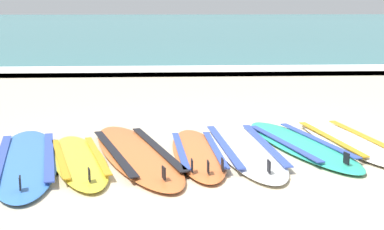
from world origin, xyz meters
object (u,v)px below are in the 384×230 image
Objects in this scene: surfboard_2 at (136,153)px; surfboard_3 at (198,152)px; surfboard_0 at (25,160)px; surfboard_4 at (244,148)px; surfboard_1 at (79,160)px; surfboard_5 at (300,144)px; surfboard_6 at (347,140)px.

surfboard_3 is (0.65, -0.02, 0.00)m from surfboard_2.
surfboard_4 is at bearing 8.60° from surfboard_0.
surfboard_2 and surfboard_3 have the same top height.
surfboard_1 is (0.54, -0.03, 0.00)m from surfboard_0.
surfboard_4 is 1.07× the size of surfboard_5.
surfboard_0 is 1.74m from surfboard_3.
surfboard_5 is 0.60m from surfboard_6.
surfboard_1 and surfboard_6 have the same top height.
surfboard_0 is at bearing -174.38° from surfboard_3.
surfboard_1 is 1.22m from surfboard_3.
surfboard_6 is at bearing 9.73° from surfboard_0.
surfboard_5 is at bearing -166.68° from surfboard_6.
surfboard_2 is at bearing -172.69° from surfboard_4.
surfboard_0 and surfboard_3 have the same top height.
surfboard_1 is 3.00m from surfboard_6.
surfboard_0 is at bearing -170.03° from surfboard_2.
surfboard_4 is at bearing -169.61° from surfboard_5.
surfboard_1 is at bearing -168.02° from surfboard_6.
surfboard_2 is 1.17m from surfboard_4.
surfboard_1 and surfboard_3 have the same top height.
surfboard_2 is 0.65m from surfboard_3.
surfboard_3 is at bearing -166.06° from surfboard_5.
surfboard_6 is at bearing 13.73° from surfboard_3.
surfboard_2 and surfboard_5 have the same top height.
surfboard_6 is (2.38, 0.40, 0.00)m from surfboard_2.
surfboard_4 is (2.25, 0.34, 0.00)m from surfboard_0.
surfboard_3 is 0.87× the size of surfboard_5.
surfboard_0 is 1.11× the size of surfboard_5.
surfboard_5 is (2.35, 0.48, -0.00)m from surfboard_1.
surfboard_1 is at bearing -158.40° from surfboard_2.
surfboard_5 is at bearing 10.39° from surfboard_4.
surfboard_0 is 1.12× the size of surfboard_6.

